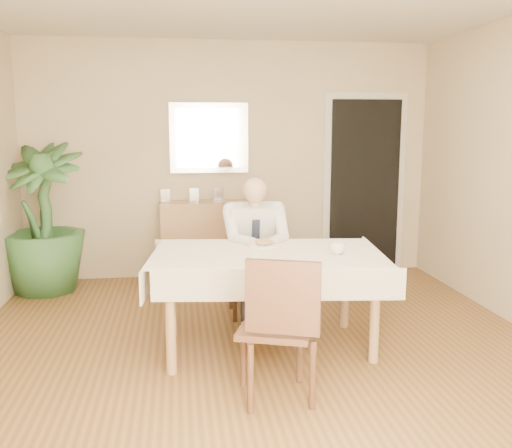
{
  "coord_description": "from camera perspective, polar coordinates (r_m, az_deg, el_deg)",
  "views": [
    {
      "loc": [
        -0.58,
        -3.85,
        1.68
      ],
      "look_at": [
        0.0,
        0.35,
        0.95
      ],
      "focal_mm": 40.0,
      "sensor_mm": 36.0,
      "label": 1
    }
  ],
  "objects": [
    {
      "name": "window",
      "position": [
        1.51,
        14.63,
        0.65
      ],
      "size": [
        1.34,
        0.04,
        1.44
      ],
      "color": "silver",
      "rests_on": "room"
    },
    {
      "name": "plate",
      "position": [
        4.46,
        0.81,
        -2.12
      ],
      "size": [
        0.26,
        0.26,
        0.02
      ],
      "primitive_type": "cylinder",
      "color": "white",
      "rests_on": "dining_table"
    },
    {
      "name": "potted_palm",
      "position": [
        6.15,
        -20.62,
        0.53
      ],
      "size": [
        1.05,
        1.05,
        1.52
      ],
      "primitive_type": "imported",
      "rotation": [
        0.0,
        0.0,
        -0.27
      ],
      "color": "#284F25",
      "rests_on": "ground"
    },
    {
      "name": "chair_near",
      "position": [
        3.47,
        2.33,
        -9.72
      ],
      "size": [
        0.56,
        0.57,
        0.93
      ],
      "rotation": [
        0.0,
        0.0,
        -0.35
      ],
      "color": "#3B2113",
      "rests_on": "ground"
    },
    {
      "name": "coffee_mug",
      "position": [
        4.23,
        8.15,
        -2.4
      ],
      "size": [
        0.14,
        0.14,
        0.09
      ],
      "primitive_type": "imported",
      "rotation": [
        0.0,
        0.0,
        0.27
      ],
      "color": "white",
      "rests_on": "dining_table"
    },
    {
      "name": "mirror",
      "position": [
        6.33,
        -4.71,
        8.56
      ],
      "size": [
        0.86,
        0.04,
        0.76
      ],
      "color": "silver",
      "rests_on": "room"
    },
    {
      "name": "photo_frame_right",
      "position": [
        6.29,
        -3.81,
        2.99
      ],
      "size": [
        0.1,
        0.02,
        0.14
      ],
      "primitive_type": "cube",
      "color": "silver",
      "rests_on": "sideboard"
    },
    {
      "name": "food",
      "position": [
        4.46,
        0.81,
        -1.84
      ],
      "size": [
        0.14,
        0.14,
        0.06
      ],
      "primitive_type": "ellipsoid",
      "color": "olive",
      "rests_on": "dining_table"
    },
    {
      "name": "fork",
      "position": [
        4.4,
        0.42,
        -2.07
      ],
      "size": [
        0.01,
        0.13,
        0.01
      ],
      "primitive_type": "cylinder",
      "rotation": [
        1.57,
        0.0,
        0.0
      ],
      "color": "silver",
      "rests_on": "dining_table"
    },
    {
      "name": "knife",
      "position": [
        4.41,
        1.44,
        -2.04
      ],
      "size": [
        0.01,
        0.13,
        0.01
      ],
      "primitive_type": "cylinder",
      "rotation": [
        1.57,
        0.0,
        0.0
      ],
      "color": "silver",
      "rests_on": "dining_table"
    },
    {
      "name": "photo_frame_left",
      "position": [
        6.24,
        -9.07,
        2.84
      ],
      "size": [
        0.1,
        0.02,
        0.14
      ],
      "primitive_type": "cube",
      "color": "silver",
      "rests_on": "sideboard"
    },
    {
      "name": "doorway",
      "position": [
        6.7,
        10.77,
        3.78
      ],
      "size": [
        0.96,
        0.07,
        2.1
      ],
      "color": "silver",
      "rests_on": "ground"
    },
    {
      "name": "room",
      "position": [
        3.91,
        0.7,
        4.19
      ],
      "size": [
        5.0,
        5.02,
        2.6
      ],
      "color": "brown",
      "rests_on": "ground"
    },
    {
      "name": "sideboard",
      "position": [
        6.31,
        -4.5,
        -1.64
      ],
      "size": [
        1.09,
        0.38,
        0.87
      ],
      "primitive_type": "cube",
      "rotation": [
        0.0,
        0.0,
        -0.01
      ],
      "color": "#A37D4E",
      "rests_on": "ground"
    },
    {
      "name": "photo_frame_center",
      "position": [
        6.29,
        -6.2,
        2.95
      ],
      "size": [
        0.1,
        0.02,
        0.14
      ],
      "primitive_type": "cube",
      "color": "silver",
      "rests_on": "sideboard"
    },
    {
      "name": "chair_far",
      "position": [
        5.16,
        -0.4,
        -3.32
      ],
      "size": [
        0.47,
        0.47,
        0.91
      ],
      "rotation": [
        0.0,
        0.0,
        0.1
      ],
      "color": "#3B2113",
      "rests_on": "ground"
    },
    {
      "name": "dining_table",
      "position": [
        4.28,
        1.12,
        -3.92
      ],
      "size": [
        1.82,
        1.2,
        0.75
      ],
      "rotation": [
        0.0,
        0.0,
        -0.11
      ],
      "color": "#A37D4E",
      "rests_on": "ground"
    },
    {
      "name": "seated_man",
      "position": [
        4.84,
        0.04,
        -2.01
      ],
      "size": [
        0.48,
        0.72,
        1.24
      ],
      "color": "silver",
      "rests_on": "ground"
    }
  ]
}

